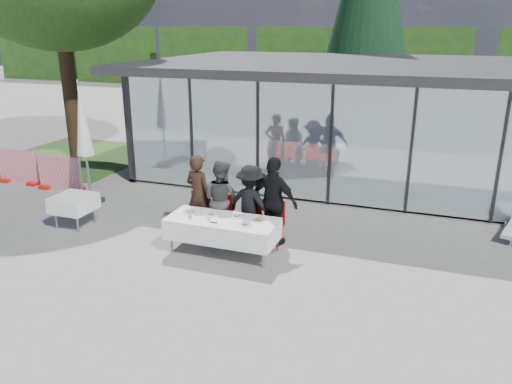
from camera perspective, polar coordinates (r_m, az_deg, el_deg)
ground at (r=9.90m, az=-2.67°, el=-8.33°), size 90.00×90.00×0.00m
pavilion at (r=16.53m, az=14.96°, el=9.81°), size 14.80×8.80×3.44m
treeline at (r=36.62m, az=11.71°, el=14.56°), size 62.50×2.00×4.40m
dining_table at (r=10.20m, az=-3.86°, el=-4.20°), size 2.26×0.96×0.75m
diner_a at (r=11.08m, az=-6.58°, el=-0.34°), size 0.81×0.81×1.82m
diner_chair_a at (r=11.19m, az=-6.56°, el=-2.19°), size 0.44×0.44×0.97m
diner_b at (r=10.87m, az=-4.01°, el=-0.85°), size 1.06×1.06×1.75m
diner_chair_b at (r=10.97m, az=-4.01°, el=-2.54°), size 0.44×0.44×0.97m
diner_c at (r=10.63m, az=-0.59°, el=-1.38°), size 1.31×1.31×1.70m
diner_chair_c at (r=10.72m, az=-0.63°, el=-2.99°), size 0.44×0.44×0.97m
diner_d at (r=10.43m, az=2.06°, el=-1.14°), size 1.39×1.39×1.92m
diner_chair_d at (r=10.56m, az=2.00°, el=-3.34°), size 0.44×0.44×0.97m
plate_a at (r=10.55m, az=-7.62°, el=-2.16°), size 0.29×0.29×0.07m
plate_b at (r=10.35m, az=-5.17°, el=-2.48°), size 0.29×0.29×0.07m
plate_c at (r=10.20m, az=-2.18°, el=-2.72°), size 0.29×0.29×0.07m
plate_d at (r=10.00m, az=0.42°, el=-3.17°), size 0.29×0.29×0.07m
plate_extra at (r=9.77m, az=-1.23°, el=-3.69°), size 0.29×0.29×0.07m
juice_bottle at (r=10.20m, az=-7.52°, el=-2.58°), size 0.06×0.06×0.15m
drinking_glasses at (r=10.02m, az=-5.34°, el=-3.05°), size 0.07×0.07×0.10m
folded_eyeglasses at (r=9.92m, az=-4.84°, el=-3.51°), size 0.14×0.03×0.01m
spare_table_left at (r=12.30m, az=-20.11°, el=-1.22°), size 0.86×0.86×0.74m
spare_chair_b at (r=13.05m, az=24.54°, el=-0.75°), size 0.44×0.44×0.97m
market_umbrella at (r=13.39m, az=-19.13°, el=6.72°), size 0.50×0.50×3.00m
grass_patch at (r=19.03m, az=-19.72°, el=3.85°), size 5.00×5.00×0.02m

